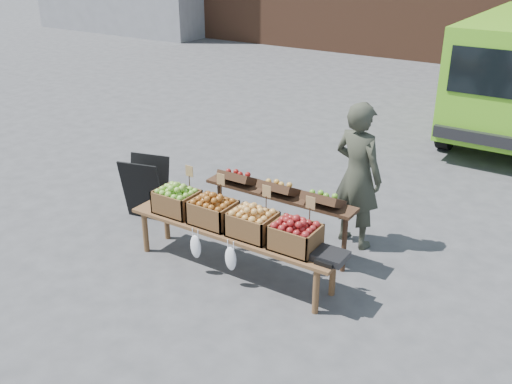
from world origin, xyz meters
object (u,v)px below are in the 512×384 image
Objects in this scene: crate_russet_pears at (213,212)px; weighing_scale at (330,256)px; crate_green_apples at (295,237)px; back_table at (278,214)px; crate_red_apples at (252,224)px; vendor at (358,176)px; display_bench at (233,250)px; crate_golden_apples at (177,202)px; chalkboard_sign at (146,188)px.

weighing_scale is at bearing 0.00° from crate_russet_pears.
back_table is at bearing 131.47° from crate_green_apples.
crate_russet_pears is 0.55m from crate_red_apples.
display_bench is (-0.90, -1.43, -0.66)m from vendor.
crate_golden_apples is 1.00× the size of crate_red_apples.
vendor reaches higher than chalkboard_sign.
crate_green_apples is at bearing 0.00° from crate_russet_pears.
back_table is at bearing 57.22° from crate_russet_pears.
vendor is at bearing 103.66° from weighing_scale.
crate_golden_apples is at bearing -144.61° from back_table.
chalkboard_sign is at bearing 161.55° from crate_russet_pears.
weighing_scale is at bearing 0.00° from crate_green_apples.
chalkboard_sign is 1.18m from crate_golden_apples.
display_bench is 0.93m from crate_golden_apples.
back_table is at bearing 35.39° from crate_golden_apples.
weighing_scale is at bearing 118.38° from vendor.
vendor reaches higher than crate_russet_pears.
crate_red_apples is at bearing 0.00° from crate_russet_pears.
crate_russet_pears is 1.53m from weighing_scale.
crate_golden_apples and crate_green_apples have the same top height.
crate_golden_apples is at bearing 180.00° from crate_russet_pears.
crate_russet_pears is (-0.27, 0.00, 0.42)m from display_bench.
crate_red_apples reaches higher than display_bench.
crate_green_apples reaches higher than display_bench.
back_table is 4.20× the size of crate_golden_apples.
display_bench is 5.40× the size of crate_russet_pears.
chalkboard_sign is 1.68m from crate_russet_pears.
back_table is 4.20× the size of crate_red_apples.
crate_green_apples is at bearing 180.00° from weighing_scale.
display_bench is at bearing 180.00° from crate_red_apples.
crate_green_apples is (-0.08, -1.43, -0.23)m from vendor.
back_table is 4.20× the size of crate_russet_pears.
vendor is 0.90× the size of back_table.
crate_red_apples is at bearing 0.00° from display_bench.
crate_green_apples is (1.10, 0.00, 0.00)m from crate_russet_pears.
crate_red_apples is (0.55, 0.00, 0.00)m from crate_russet_pears.
crate_golden_apples is 1.00× the size of crate_russet_pears.
chalkboard_sign is 0.33× the size of display_bench.
crate_red_apples is (0.09, -0.72, 0.19)m from back_table.
crate_red_apples is (2.13, -0.53, 0.26)m from chalkboard_sign.
weighing_scale is at bearing -34.15° from back_table.
crate_golden_apples is 1.65m from crate_green_apples.
display_bench is 1.29m from weighing_scale.
vendor is 1.82m from display_bench.
back_table is at bearing 145.85° from weighing_scale.
crate_red_apples is 0.55m from crate_green_apples.
crate_green_apples is (0.83, 0.00, 0.42)m from display_bench.
crate_red_apples is at bearing 180.00° from crate_green_apples.
chalkboard_sign reaches higher than weighing_scale.
back_table is 6.18× the size of weighing_scale.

